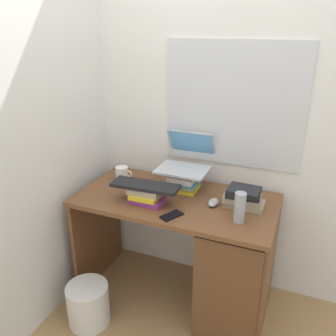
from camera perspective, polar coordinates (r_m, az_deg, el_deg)
ground_plane at (r=2.70m, az=1.16°, el=-19.74°), size 6.00×6.00×0.00m
wall_back at (r=2.41m, az=4.74°, el=10.04°), size 6.00×0.06×2.60m
wall_left at (r=2.43m, az=-15.13°, el=9.42°), size 0.05×6.00×2.60m
desk at (r=2.35m, az=8.47°, el=-14.20°), size 1.26×0.65×0.78m
book_stack_tall at (r=2.34m, az=2.43°, el=-2.05°), size 0.23×0.19×0.13m
book_stack_keyboard_riser at (r=2.19m, az=-3.51°, el=-4.30°), size 0.22×0.16×0.10m
book_stack_side at (r=2.18m, az=12.14°, el=-4.73°), size 0.25×0.17×0.12m
laptop at (r=2.36m, az=3.01°, el=1.44°), size 0.33×0.36×0.23m
keyboard at (r=2.16m, az=-3.69°, el=-2.86°), size 0.43×0.16×0.02m
computer_mouse at (r=2.18m, az=7.37°, el=-5.54°), size 0.06×0.10×0.04m
mug at (r=2.52m, az=-7.45°, el=-0.85°), size 0.13×0.09×0.09m
water_bottle at (r=2.00m, az=11.55°, el=-6.28°), size 0.06×0.06×0.18m
cell_phone at (r=2.05m, az=0.62°, el=-7.70°), size 0.12×0.15×0.01m
wastebasket at (r=2.48m, az=-12.78°, el=-20.70°), size 0.27×0.27×0.28m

